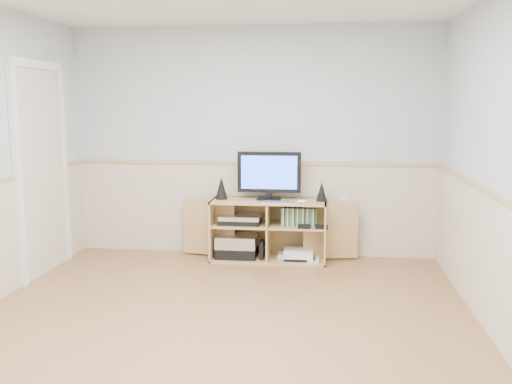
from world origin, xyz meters
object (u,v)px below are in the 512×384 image
media_cabinet (269,228)px  monitor (269,174)px  keyboard (278,202)px  game_consoles (298,254)px

media_cabinet → monitor: size_ratio=2.83×
keyboard → monitor: bearing=120.1°
media_cabinet → keyboard: size_ratio=5.84×
keyboard → game_consoles: keyboard is taller
game_consoles → keyboard: bearing=-148.4°
monitor → keyboard: size_ratio=2.06×
monitor → keyboard: (0.11, -0.19, -0.27)m
monitor → keyboard: 0.35m
media_cabinet → keyboard: keyboard is taller
media_cabinet → game_consoles: 0.41m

